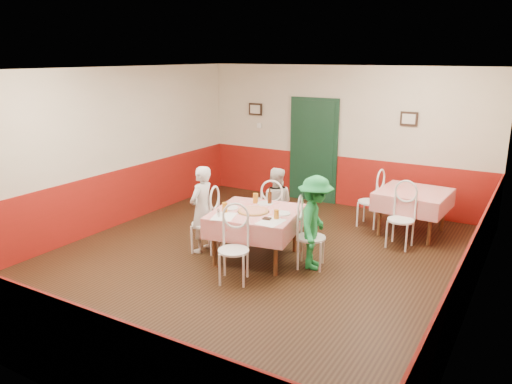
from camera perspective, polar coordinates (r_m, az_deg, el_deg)
The scene contains 39 objects.
floor at distance 7.55m, azimuth -0.36°, elevation -7.95°, with size 7.00×7.00×0.00m, color black.
ceiling at distance 6.93m, azimuth -0.40°, elevation 13.82°, with size 7.00×7.00×0.00m, color white.
back_wall at distance 10.22m, azimuth 9.84°, elevation 6.22°, with size 6.00×0.10×2.80m, color beige.
front_wall at distance 4.61m, azimuth -23.55°, elevation -6.18°, with size 6.00×0.10×2.80m, color beige.
left_wall at distance 9.00m, azimuth -17.04°, elevation 4.54°, with size 0.10×7.00×2.80m, color beige.
right_wall at distance 6.17m, azimuth 24.24°, elevation -0.94°, with size 0.10×7.00×2.80m, color beige.
wainscot_back at distance 10.38m, azimuth 9.58°, elevation 1.31°, with size 6.00×0.03×1.00m, color maroon.
wainscot_front at distance 5.00m, azimuth -22.26°, elevation -15.79°, with size 6.00×0.03×1.00m, color maroon.
wainscot_left at distance 9.19m, azimuth -16.54°, elevation -0.98°, with size 0.03×7.00×1.00m, color maroon.
wainscot_right at distance 6.47m, azimuth 23.23°, elevation -8.59°, with size 0.03×7.00×1.00m, color maroon.
door at distance 10.45m, azimuth 6.58°, elevation 4.61°, with size 0.96×0.06×2.10m, color black.
picture_left at distance 10.97m, azimuth -0.06°, elevation 9.45°, with size 0.32×0.03×0.26m, color black.
picture_right at distance 9.73m, azimuth 17.08°, elevation 8.00°, with size 0.32×0.03×0.26m, color black.
thermostat at distance 10.97m, azimuth 0.39°, elevation 7.60°, with size 0.10×0.03×0.10m, color white.
main_table at distance 7.52m, azimuth 0.00°, elevation -4.97°, with size 1.22×1.22×0.77m, color red.
second_table at distance 8.99m, azimuth 17.40°, elevation -2.23°, with size 1.12×1.12×0.77m, color red.
chair_left at distance 7.82m, azimuth -5.85°, elevation -3.65°, with size 0.42×0.42×0.90m, color white, non-canonical shape.
chair_right at distance 7.25m, azimuth 6.32°, elevation -5.21°, with size 0.42×0.42×0.90m, color white, non-canonical shape.
chair_far at distance 8.25m, azimuth 2.10°, elevation -2.55°, with size 0.42×0.42×0.90m, color white, non-canonical shape.
chair_near at distance 6.76m, azimuth -2.58°, elevation -6.71°, with size 0.42×0.42×0.90m, color white, non-canonical shape.
chair_second_a at distance 9.16m, azimuth 12.89°, elevation -1.10°, with size 0.42×0.42×0.90m, color white, non-canonical shape.
chair_second_b at distance 8.27m, azimuth 16.21°, elevation -3.12°, with size 0.42×0.42×0.90m, color white, non-canonical shape.
pizza at distance 7.33m, azimuth -0.32°, elevation -2.19°, with size 0.44×0.44×0.03m, color #B74723.
plate_left at distance 7.52m, azimuth -3.00°, elevation -1.82°, with size 0.25×0.25×0.01m, color white.
plate_right at distance 7.26m, azimuth 2.95°, elevation -2.46°, with size 0.25×0.25×0.01m, color white.
plate_far at distance 7.74m, azimuth 1.08°, elevation -1.30°, with size 0.25×0.25×0.01m, color white.
glass_a at distance 7.32m, azimuth -3.58°, elevation -1.78°, with size 0.08×0.08×0.15m, color #BF7219.
glass_b at distance 7.03m, azimuth 2.35°, elevation -2.56°, with size 0.07×0.07×0.13m, color #BF7219.
glass_c at distance 7.77m, azimuth -0.06°, elevation -0.71°, with size 0.08×0.08×0.15m, color #BF7219.
beer_bottle at distance 7.69m, azimuth 1.57°, elevation -0.56°, with size 0.06×0.06×0.23m, color #381C0A.
shaker_a at distance 7.18m, azimuth -4.34°, elevation -2.37°, with size 0.04×0.04×0.09m, color silver.
shaker_b at distance 7.11m, azimuth -4.24°, elevation -2.54°, with size 0.04×0.04×0.09m, color silver.
shaker_c at distance 7.22m, azimuth -4.29°, elevation -2.26°, with size 0.04×0.04×0.09m, color #B23319.
menu_left at distance 7.15m, azimuth -3.70°, elevation -2.80°, with size 0.30×0.40×0.00m, color white.
menu_right at distance 6.91m, azimuth 1.71°, elevation -3.43°, with size 0.30×0.40×0.00m, color white.
wallet at distance 7.01m, azimuth 1.26°, elevation -3.07°, with size 0.11×0.09×0.02m, color black.
diner_left at distance 7.77m, azimuth -6.22°, elevation -1.98°, with size 0.50×0.33×1.37m, color gray.
diner_far at distance 8.25m, azimuth 2.22°, elevation -1.37°, with size 0.60×0.46×1.23m, color gray.
diner_right at distance 7.16m, azimuth 6.76°, elevation -3.51°, with size 0.88×0.51×1.37m, color gray.
Camera 1 is at (3.57, -5.94, 3.00)m, focal length 35.00 mm.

